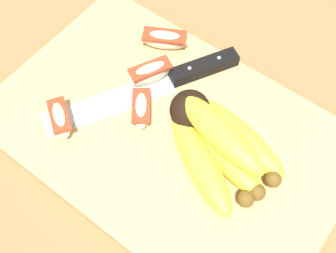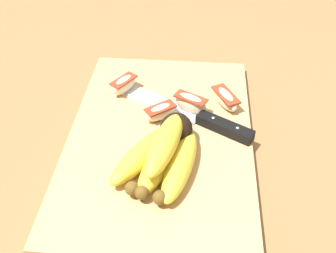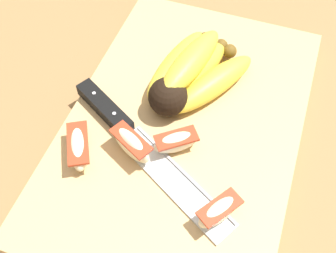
{
  "view_description": "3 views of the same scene",
  "coord_description": "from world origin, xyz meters",
  "px_view_note": "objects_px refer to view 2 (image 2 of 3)",
  "views": [
    {
      "loc": [
        0.16,
        -0.23,
        0.5
      ],
      "look_at": [
        0.01,
        -0.02,
        0.05
      ],
      "focal_mm": 45.38,
      "sensor_mm": 36.0,
      "label": 1
    },
    {
      "loc": [
        0.5,
        0.04,
        0.47
      ],
      "look_at": [
        0.01,
        -0.0,
        0.05
      ],
      "focal_mm": 43.83,
      "sensor_mm": 36.0,
      "label": 2
    },
    {
      "loc": [
        -0.31,
        -0.1,
        0.47
      ],
      "look_at": [
        -0.02,
        0.0,
        0.03
      ],
      "focal_mm": 45.01,
      "sensor_mm": 36.0,
      "label": 3
    }
  ],
  "objects_px": {
    "apple_wedge_middle": "(225,99)",
    "apple_wedge_extra": "(161,112)",
    "apple_wedge_near": "(124,84)",
    "banana_bunch": "(163,152)",
    "chefs_knife": "(199,118)",
    "apple_wedge_far": "(190,103)"
  },
  "relations": [
    {
      "from": "apple_wedge_middle",
      "to": "apple_wedge_far",
      "type": "bearing_deg",
      "value": -69.84
    },
    {
      "from": "chefs_knife",
      "to": "apple_wedge_middle",
      "type": "relative_size",
      "value": 3.63
    },
    {
      "from": "apple_wedge_near",
      "to": "apple_wedge_middle",
      "type": "relative_size",
      "value": 0.83
    },
    {
      "from": "apple_wedge_near",
      "to": "apple_wedge_extra",
      "type": "height_order",
      "value": "apple_wedge_near"
    },
    {
      "from": "banana_bunch",
      "to": "apple_wedge_extra",
      "type": "distance_m",
      "value": 0.11
    },
    {
      "from": "chefs_knife",
      "to": "apple_wedge_extra",
      "type": "xyz_separation_m",
      "value": [
        -0.0,
        -0.07,
        0.01
      ]
    },
    {
      "from": "apple_wedge_middle",
      "to": "apple_wedge_far",
      "type": "height_order",
      "value": "apple_wedge_far"
    },
    {
      "from": "banana_bunch",
      "to": "chefs_knife",
      "type": "distance_m",
      "value": 0.12
    },
    {
      "from": "banana_bunch",
      "to": "apple_wedge_near",
      "type": "bearing_deg",
      "value": -153.37
    },
    {
      "from": "chefs_knife",
      "to": "apple_wedge_near",
      "type": "bearing_deg",
      "value": -117.2
    },
    {
      "from": "banana_bunch",
      "to": "apple_wedge_far",
      "type": "relative_size",
      "value": 2.61
    },
    {
      "from": "apple_wedge_near",
      "to": "apple_wedge_extra",
      "type": "bearing_deg",
      "value": 45.94
    },
    {
      "from": "apple_wedge_near",
      "to": "chefs_knife",
      "type": "bearing_deg",
      "value": 62.8
    },
    {
      "from": "chefs_knife",
      "to": "apple_wedge_near",
      "type": "height_order",
      "value": "apple_wedge_near"
    },
    {
      "from": "banana_bunch",
      "to": "apple_wedge_near",
      "type": "xyz_separation_m",
      "value": [
        -0.18,
        -0.09,
        -0.01
      ]
    },
    {
      "from": "apple_wedge_middle",
      "to": "apple_wedge_extra",
      "type": "xyz_separation_m",
      "value": [
        0.05,
        -0.11,
        -0.0
      ]
    },
    {
      "from": "banana_bunch",
      "to": "chefs_knife",
      "type": "relative_size",
      "value": 0.66
    },
    {
      "from": "apple_wedge_near",
      "to": "apple_wedge_middle",
      "type": "xyz_separation_m",
      "value": [
        0.03,
        0.19,
        -0.0
      ]
    },
    {
      "from": "chefs_knife",
      "to": "apple_wedge_near",
      "type": "distance_m",
      "value": 0.16
    },
    {
      "from": "apple_wedge_far",
      "to": "apple_wedge_near",
      "type": "bearing_deg",
      "value": -111.09
    },
    {
      "from": "apple_wedge_extra",
      "to": "banana_bunch",
      "type": "bearing_deg",
      "value": 7.87
    },
    {
      "from": "chefs_knife",
      "to": "apple_wedge_far",
      "type": "bearing_deg",
      "value": -145.99
    }
  ]
}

